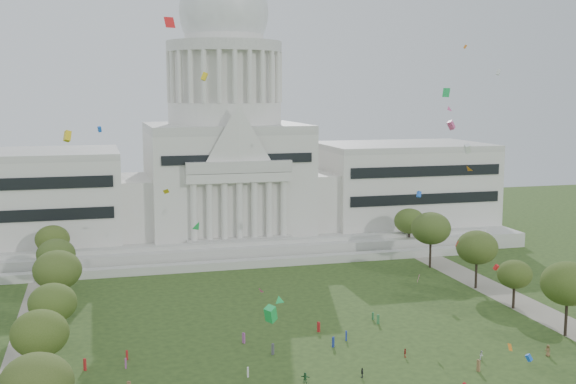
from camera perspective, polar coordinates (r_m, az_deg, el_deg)
name	(u,v)px	position (r m, az deg, el deg)	size (l,w,h in m)	color
capitol	(226,166)	(207.86, -4.94, 2.06)	(160.00, 64.50, 91.30)	beige
path_left	(28,360)	(128.12, -19.82, -12.39)	(8.00, 160.00, 0.04)	gray
path_right	(542,313)	(153.00, 19.42, -9.03)	(8.00, 160.00, 0.04)	gray
row_tree_l_1	(36,384)	(93.92, -19.26, -14.11)	(8.86, 8.86, 12.59)	black
row_tree_l_2	(40,333)	(113.16, -19.02, -10.52)	(8.42, 8.42, 11.97)	black
row_tree_r_2	(568,284)	(138.48, 21.24, -6.76)	(9.55, 9.55, 13.58)	black
row_tree_l_3	(53,303)	(129.03, -18.10, -8.34)	(8.12, 8.12, 11.55)	black
row_tree_r_3	(515,274)	(152.80, 17.47, -6.22)	(7.01, 7.01, 9.98)	black
row_tree_l_4	(57,270)	(146.61, -17.76, -5.90)	(9.29, 9.29, 13.21)	black
row_tree_r_4	(477,247)	(165.42, 14.71, -4.26)	(9.19, 9.19, 13.06)	black
row_tree_l_5	(56,255)	(164.98, -17.86, -4.72)	(8.33, 8.33, 11.85)	black
row_tree_r_5	(431,228)	(182.10, 11.23, -2.83)	(9.82, 9.82, 13.96)	black
row_tree_l_6	(52,239)	(182.83, -18.12, -3.57)	(8.19, 8.19, 11.64)	black
row_tree_r_6	(409,221)	(199.32, 9.58, -2.28)	(8.42, 8.42, 11.97)	black
person_0	(548,350)	(129.66, 19.85, -11.70)	(0.95, 0.62, 1.94)	olive
person_2	(482,355)	(125.03, 15.05, -12.34)	(0.72, 0.45, 1.49)	silver
person_4	(362,373)	(114.49, 5.88, -14.02)	(0.90, 0.49, 1.54)	#26262B
person_5	(305,378)	(112.15, 1.36, -14.45)	(1.47, 0.58, 1.59)	#33723F
person_10	(405,353)	(123.41, 9.24, -12.44)	(0.88, 0.48, 1.50)	#B21E1E
distant_crowd	(257,369)	(115.08, -2.50, -13.80)	(60.04, 39.62, 1.95)	silver
kite_swarm	(347,183)	(107.24, 4.69, 0.68)	(82.97, 103.95, 62.50)	orange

